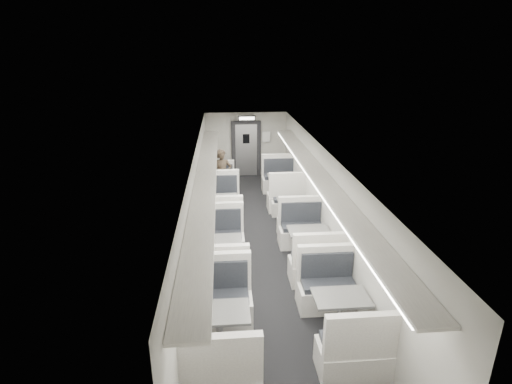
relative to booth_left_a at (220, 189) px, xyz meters
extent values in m
cube|color=black|center=(1.00, -3.41, -0.42)|extent=(3.00, 12.00, 0.12)
cube|color=silver|center=(1.00, -3.41, 2.10)|extent=(3.00, 12.00, 0.12)
cube|color=beige|center=(1.00, 2.65, 0.84)|extent=(3.00, 0.12, 2.40)
cube|color=beige|center=(-0.56, -3.41, 0.84)|extent=(0.12, 12.00, 2.40)
cube|color=beige|center=(2.56, -3.41, 0.84)|extent=(0.12, 12.00, 2.40)
cube|color=white|center=(0.00, -0.72, -0.15)|extent=(0.98, 0.55, 0.42)
cube|color=black|center=(0.00, -0.69, 0.11)|extent=(0.87, 0.44, 0.09)
cube|color=white|center=(0.00, -0.92, 0.38)|extent=(0.98, 0.11, 0.65)
cube|color=white|center=(0.00, 0.72, -0.15)|extent=(0.98, 0.55, 0.42)
cube|color=black|center=(0.00, 0.69, 0.11)|extent=(0.87, 0.44, 0.09)
cube|color=white|center=(0.00, 0.92, 0.38)|extent=(0.98, 0.11, 0.65)
cylinder|color=#B0B1B3|center=(0.00, 0.00, -0.04)|extent=(0.09, 0.09, 0.64)
cylinder|color=#B0B1B3|center=(0.00, 0.00, -0.34)|extent=(0.33, 0.33, 0.03)
cube|color=slate|center=(0.00, 0.00, 0.32)|extent=(0.82, 0.56, 0.04)
cube|color=white|center=(0.00, -2.82, -0.11)|extent=(1.16, 0.65, 0.49)
cube|color=black|center=(0.00, -2.79, 0.19)|extent=(1.03, 0.52, 0.11)
cube|color=white|center=(0.00, -3.06, 0.52)|extent=(1.16, 0.13, 0.77)
cube|color=white|center=(0.00, -1.11, -0.11)|extent=(1.16, 0.65, 0.49)
cube|color=black|center=(0.00, -1.14, 0.19)|extent=(1.03, 0.52, 0.11)
cube|color=white|center=(0.00, -0.88, 0.52)|extent=(1.16, 0.13, 0.77)
cylinder|color=#B0B1B3|center=(0.00, -1.97, 0.02)|extent=(0.11, 0.11, 0.76)
cylinder|color=#B0B1B3|center=(0.00, -1.97, -0.34)|extent=(0.40, 0.40, 0.03)
cube|color=slate|center=(0.00, -1.97, 0.44)|extent=(0.97, 0.66, 0.04)
cube|color=white|center=(0.00, -5.32, -0.11)|extent=(1.14, 0.63, 0.48)
cube|color=black|center=(0.00, -5.29, 0.18)|extent=(1.01, 0.50, 0.11)
cube|color=white|center=(0.00, -5.55, 0.50)|extent=(1.14, 0.13, 0.75)
cube|color=white|center=(0.00, -3.65, -0.11)|extent=(1.14, 0.63, 0.48)
cube|color=black|center=(0.00, -3.68, 0.18)|extent=(1.01, 0.50, 0.11)
cube|color=white|center=(0.00, -3.42, 0.50)|extent=(1.14, 0.13, 0.75)
cylinder|color=#B0B1B3|center=(0.00, -4.48, 0.01)|extent=(0.11, 0.11, 0.74)
cylinder|color=#B0B1B3|center=(0.00, -4.48, -0.34)|extent=(0.39, 0.39, 0.03)
cube|color=slate|center=(0.00, -4.48, 0.43)|extent=(0.94, 0.64, 0.04)
cube|color=white|center=(0.00, -7.75, -0.11)|extent=(1.14, 0.64, 0.49)
cube|color=black|center=(0.00, -7.72, 0.18)|extent=(1.01, 0.51, 0.11)
cube|color=white|center=(0.00, -7.98, 0.51)|extent=(1.14, 0.13, 0.76)
cube|color=white|center=(0.00, -6.07, -0.11)|extent=(1.14, 0.64, 0.49)
cube|color=black|center=(0.00, -6.10, 0.18)|extent=(1.01, 0.51, 0.11)
cube|color=white|center=(0.00, -5.84, 0.51)|extent=(1.14, 0.13, 0.76)
cylinder|color=#B0B1B3|center=(0.00, -6.91, 0.02)|extent=(0.11, 0.11, 0.74)
cylinder|color=#B0B1B3|center=(0.00, -6.91, -0.34)|extent=(0.39, 0.39, 0.03)
cube|color=slate|center=(0.00, -6.91, 0.43)|extent=(0.95, 0.65, 0.04)
cube|color=white|center=(2.00, -0.99, -0.11)|extent=(1.14, 0.64, 0.49)
cube|color=black|center=(2.00, -0.96, 0.18)|extent=(1.01, 0.51, 0.11)
cube|color=white|center=(2.00, -1.22, 0.51)|extent=(1.14, 0.13, 0.75)
cube|color=white|center=(2.00, 0.69, -0.11)|extent=(1.14, 0.64, 0.49)
cube|color=black|center=(2.00, 0.66, 0.18)|extent=(1.01, 0.51, 0.11)
cube|color=white|center=(2.00, 0.92, 0.51)|extent=(1.14, 0.13, 0.75)
cylinder|color=#B0B1B3|center=(2.00, -0.15, 0.02)|extent=(0.11, 0.11, 0.74)
cylinder|color=#B0B1B3|center=(2.00, -0.15, -0.34)|extent=(0.39, 0.39, 0.03)
cube|color=slate|center=(2.00, -0.15, 0.43)|extent=(0.95, 0.65, 0.04)
cube|color=white|center=(2.00, -2.79, -0.14)|extent=(1.01, 0.56, 0.43)
cube|color=black|center=(2.00, -2.76, 0.12)|extent=(0.90, 0.45, 0.10)
cube|color=white|center=(2.00, -2.99, 0.41)|extent=(1.01, 0.11, 0.67)
cube|color=white|center=(2.00, -1.29, -0.14)|extent=(1.01, 0.56, 0.43)
cube|color=black|center=(2.00, -1.32, 0.12)|extent=(0.90, 0.45, 0.10)
cube|color=white|center=(2.00, -1.09, 0.41)|extent=(1.01, 0.11, 0.67)
cylinder|color=#B0B1B3|center=(2.00, -2.04, -0.03)|extent=(0.10, 0.10, 0.66)
cylinder|color=#B0B1B3|center=(2.00, -2.04, -0.34)|extent=(0.34, 0.34, 0.03)
cube|color=slate|center=(2.00, -2.04, 0.34)|extent=(0.84, 0.57, 0.04)
cube|color=white|center=(2.00, -4.93, -0.12)|extent=(1.11, 0.62, 0.47)
cube|color=black|center=(2.00, -4.89, 0.17)|extent=(0.98, 0.49, 0.10)
cube|color=white|center=(2.00, -5.15, 0.48)|extent=(1.11, 0.13, 0.73)
cube|color=white|center=(2.00, -3.30, -0.12)|extent=(1.11, 0.62, 0.47)
cube|color=black|center=(2.00, -3.33, 0.17)|extent=(0.98, 0.49, 0.10)
cube|color=white|center=(2.00, -3.07, 0.48)|extent=(1.11, 0.13, 0.73)
cylinder|color=#B0B1B3|center=(2.00, -4.11, 0.00)|extent=(0.10, 0.10, 0.72)
cylinder|color=#B0B1B3|center=(2.00, -4.11, -0.34)|extent=(0.38, 0.38, 0.03)
cube|color=slate|center=(2.00, -4.11, 0.41)|extent=(0.92, 0.63, 0.04)
cube|color=white|center=(2.00, -7.44, -0.12)|extent=(1.10, 0.61, 0.46)
cube|color=black|center=(2.00, -7.41, 0.16)|extent=(0.97, 0.49, 0.10)
cube|color=white|center=(2.00, -7.66, 0.47)|extent=(1.10, 0.12, 0.72)
cube|color=white|center=(2.00, -5.83, -0.12)|extent=(1.10, 0.61, 0.46)
cube|color=black|center=(2.00, -5.86, 0.16)|extent=(0.97, 0.49, 0.10)
cube|color=white|center=(2.00, -5.61, 0.47)|extent=(1.10, 0.12, 0.72)
cylinder|color=#B0B1B3|center=(2.00, -6.63, 0.00)|extent=(0.10, 0.10, 0.71)
cylinder|color=#B0B1B3|center=(2.00, -6.63, -0.34)|extent=(0.37, 0.37, 0.03)
cube|color=slate|center=(2.00, -6.63, 0.40)|extent=(0.91, 0.62, 0.04)
imported|color=black|center=(0.09, 0.00, 0.47)|extent=(0.67, 0.51, 1.65)
cube|color=black|center=(-0.49, -0.01, 0.99)|extent=(0.02, 1.18, 0.84)
cube|color=black|center=(-0.49, -2.21, 0.99)|extent=(0.02, 1.18, 0.84)
cube|color=black|center=(-0.49, -4.41, 0.99)|extent=(0.02, 1.18, 0.84)
cube|color=black|center=(-0.49, -6.61, 0.99)|extent=(0.02, 1.18, 0.84)
cube|color=white|center=(-0.26, -3.71, 1.56)|extent=(0.46, 10.40, 0.05)
cube|color=white|center=(-0.06, -3.71, 1.51)|extent=(0.05, 10.20, 0.04)
cube|color=white|center=(2.26, -3.71, 1.56)|extent=(0.46, 10.40, 0.05)
cube|color=white|center=(2.06, -3.71, 1.51)|extent=(0.05, 10.20, 0.04)
cube|color=black|center=(1.00, 2.53, 0.69)|extent=(1.10, 0.10, 2.10)
cube|color=#B0B1B3|center=(1.00, 2.50, 0.64)|extent=(0.80, 0.05, 1.95)
cube|color=black|center=(1.00, 2.46, 1.09)|extent=(0.25, 0.02, 0.35)
cube|color=black|center=(1.00, 2.04, 1.92)|extent=(0.62, 0.10, 0.16)
cube|color=white|center=(1.00, 1.98, 1.92)|extent=(0.54, 0.02, 0.10)
cube|color=silver|center=(1.75, 2.51, 1.14)|extent=(0.32, 0.02, 0.40)
camera|label=1|loc=(0.14, -12.06, 4.25)|focal=28.00mm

